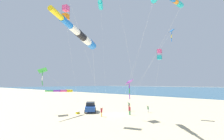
# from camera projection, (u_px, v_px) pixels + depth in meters

# --- Properties ---
(ground_plane) EXTENTS (600.00, 600.00, 0.00)m
(ground_plane) POSITION_uv_depth(u_px,v_px,m) (115.00, 115.00, 31.19)
(ground_plane) COLOR #C6B58C
(parked_car) EXTENTS (4.20, 4.47, 1.85)m
(parked_car) POSITION_uv_depth(u_px,v_px,m) (90.00, 107.00, 34.06)
(parked_car) COLOR #1E479E
(parked_car) RESTS_ON ground_plane
(cooler_box) EXTENTS (0.62, 0.42, 0.42)m
(cooler_box) POSITION_uv_depth(u_px,v_px,m) (78.00, 113.00, 31.87)
(cooler_box) COLOR yellow
(cooler_box) RESTS_ON ground_plane
(person_adult_flyer) EXTENTS (0.65, 0.63, 1.81)m
(person_adult_flyer) POSITION_uv_depth(u_px,v_px,m) (129.00, 106.00, 35.13)
(person_adult_flyer) COLOR #232328
(person_adult_flyer) RESTS_ON ground_plane
(person_child_green_jacket) EXTENTS (0.54, 0.55, 1.54)m
(person_child_green_jacket) POSITION_uv_depth(u_px,v_px,m) (101.00, 111.00, 29.26)
(person_child_green_jacket) COLOR gold
(person_child_green_jacket) RESTS_ON ground_plane
(person_child_grey_jacket) EXTENTS (0.46, 0.57, 1.73)m
(person_child_grey_jacket) POSITION_uv_depth(u_px,v_px,m) (130.00, 109.00, 30.96)
(person_child_grey_jacket) COLOR #3D7F51
(person_child_grey_jacket) RESTS_ON ground_plane
(person_bystander_far) EXTENTS (0.39, 0.31, 1.31)m
(person_bystander_far) POSITION_uv_depth(u_px,v_px,m) (148.00, 109.00, 33.60)
(person_bystander_far) COLOR silver
(person_bystander_far) RESTS_ON ground_plane
(kite_windsock_striped_overhead) EXTENTS (13.28, 11.60, 9.56)m
(kite_windsock_striped_overhead) POSITION_uv_depth(u_px,v_px,m) (83.00, 37.00, 14.13)
(kite_windsock_striped_overhead) COLOR blue
(kite_windsock_striped_overhead) RESTS_ON ground_plane
(kite_delta_checkered_midright) EXTENTS (10.44, 4.59, 8.46)m
(kite_delta_checkered_midright) POSITION_uv_depth(u_px,v_px,m) (42.00, 71.00, 32.97)
(kite_delta_checkered_midright) COLOR green
(kite_delta_checkered_midright) RESTS_ON ground_plane
(kite_delta_teal_far_right) EXTENTS (1.82, 11.02, 12.24)m
(kite_delta_teal_far_right) POSITION_uv_depth(u_px,v_px,m) (171.00, 31.00, 21.89)
(kite_delta_teal_far_right) COLOR blue
(kite_delta_teal_far_right) RESTS_ON ground_plane
(kite_box_small_distant) EXTENTS (3.56, 4.01, 11.22)m
(kite_box_small_distant) POSITION_uv_depth(u_px,v_px,m) (159.00, 54.00, 29.68)
(kite_box_small_distant) COLOR #EF4C93
(kite_box_small_distant) RESTS_ON ground_plane
(kite_windsock_long_streamer_left) EXTENTS (12.48, 2.49, 4.44)m
(kite_windsock_long_streamer_left) POSITION_uv_depth(u_px,v_px,m) (64.00, 91.00, 30.42)
(kite_windsock_long_streamer_left) COLOR yellow
(kite_windsock_long_streamer_left) RESTS_ON ground_plane
(kite_delta_white_trailing) EXTENTS (2.17, 11.03, 6.18)m
(kite_delta_white_trailing) POSITION_uv_depth(u_px,v_px,m) (129.00, 82.00, 27.38)
(kite_delta_white_trailing) COLOR purple
(kite_delta_white_trailing) RESTS_ON ground_plane
(kite_box_long_streamer_right) EXTENTS (6.28, 4.63, 17.51)m
(kite_box_long_streamer_right) POSITION_uv_depth(u_px,v_px,m) (66.00, 13.00, 27.32)
(kite_box_long_streamer_right) COLOR #EF4C93
(kite_box_long_streamer_right) RESTS_ON ground_plane
(kite_windsock_purple_drifting) EXTENTS (9.78, 8.47, 18.77)m
(kite_windsock_purple_drifting) POSITION_uv_depth(u_px,v_px,m) (100.00, 2.00, 27.72)
(kite_windsock_purple_drifting) COLOR #1EB7C6
(kite_windsock_purple_drifting) RESTS_ON ground_plane
(kite_windsock_orange_high_right) EXTENTS (10.26, 13.30, 14.33)m
(kite_windsock_orange_high_right) POSITION_uv_depth(u_px,v_px,m) (176.00, 2.00, 17.39)
(kite_windsock_orange_high_right) COLOR #1EB7C6
(kite_windsock_orange_high_right) RESTS_ON ground_plane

